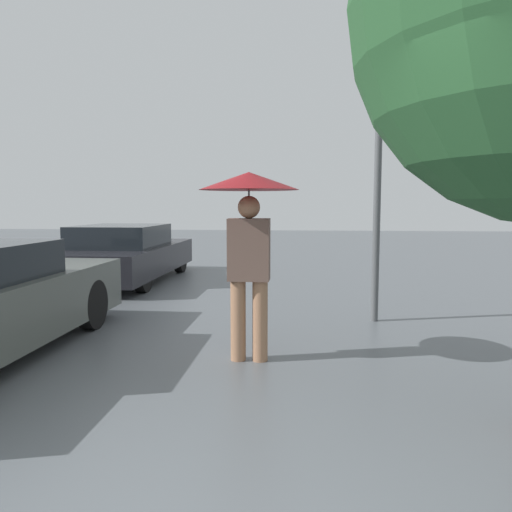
{
  "coord_description": "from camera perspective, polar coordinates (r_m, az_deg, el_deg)",
  "views": [
    {
      "loc": [
        0.41,
        -1.55,
        1.63
      ],
      "look_at": [
        -0.08,
        3.52,
        1.1
      ],
      "focal_mm": 35.0,
      "sensor_mm": 36.0,
      "label": 1
    }
  ],
  "objects": [
    {
      "name": "pedestrian",
      "position": [
        5.11,
        -0.81,
        4.52
      ],
      "size": [
        1.03,
        1.03,
        1.96
      ],
      "color": "#9E7051",
      "rests_on": "ground_plane"
    },
    {
      "name": "street_lamp",
      "position": [
        7.23,
        13.96,
        17.39
      ],
      "size": [
        0.36,
        0.36,
        4.22
      ],
      "color": "#515456",
      "rests_on": "ground_plane"
    },
    {
      "name": "parked_car_farthest",
      "position": [
        11.02,
        -14.82,
        0.21
      ],
      "size": [
        1.9,
        4.52,
        1.2
      ],
      "color": "black",
      "rests_on": "ground_plane"
    }
  ]
}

